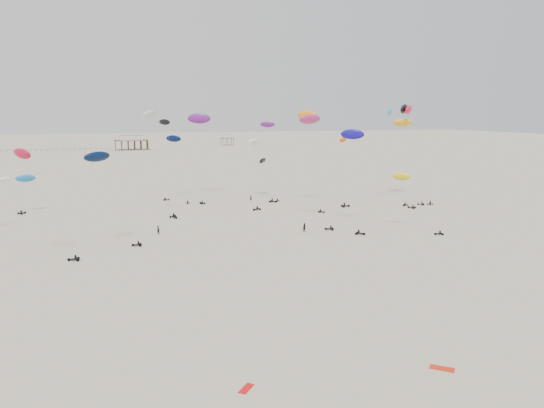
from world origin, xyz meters
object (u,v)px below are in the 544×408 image
object	(u,v)px
pavilion_main	(131,143)
spectator_0	(158,235)
rig_0	(156,141)
rig_4	(354,151)
pavilion_small	(227,140)

from	to	relation	value
pavilion_main	spectator_0	size ratio (longest dim) A/B	10.25
rig_0	spectator_0	size ratio (longest dim) A/B	11.82
rig_0	rig_4	distance (m)	43.80
pavilion_small	rig_0	xyz separation A→B (m)	(-77.50, -262.16, 13.70)
pavilion_small	rig_0	size ratio (longest dim) A/B	0.37
spectator_0	pavilion_main	bearing A→B (deg)	-36.96
spectator_0	pavilion_small	bearing A→B (deg)	-50.64
pavilion_main	rig_0	world-z (taller)	rig_0
rig_4	spectator_0	distance (m)	42.55
pavilion_main	spectator_0	world-z (taller)	pavilion_main
rig_4	spectator_0	world-z (taller)	rig_4
pavilion_small	pavilion_main	bearing A→B (deg)	-156.80
pavilion_small	spectator_0	world-z (taller)	pavilion_small
rig_0	spectator_0	world-z (taller)	rig_0
pavilion_small	rig_0	distance (m)	273.72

